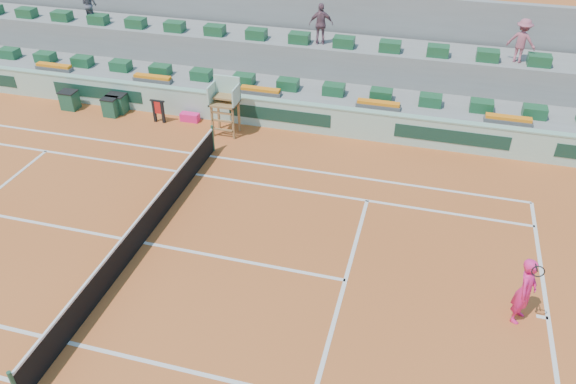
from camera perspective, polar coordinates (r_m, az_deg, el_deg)
name	(u,v)px	position (r m, az deg, el deg)	size (l,w,h in m)	color
ground	(144,243)	(18.18, -14.45, -5.02)	(90.00, 90.00, 0.00)	#AC4F21
seating_tier_lower	(251,89)	(26.19, -3.76, 10.45)	(36.00, 4.00, 1.20)	gray
seating_tier_upper	(261,61)	(27.32, -2.72, 13.12)	(36.00, 2.40, 2.60)	gray
stadium_back_wall	(271,32)	(28.44, -1.76, 15.95)	(36.00, 0.40, 4.40)	gray
player_bag	(190,117)	(24.83, -9.94, 7.50)	(0.80, 0.36, 0.36)	#F82077
spectator_left	(89,4)	(29.96, -19.53, 17.53)	(0.81, 0.63, 1.66)	#4A4B56
spectator_mid	(321,24)	(25.43, 3.38, 16.68)	(1.04, 0.43, 1.77)	#79505F
spectator_right	(522,41)	(25.21, 22.66, 14.00)	(1.14, 0.66, 1.77)	#A75364
court_lines	(144,243)	(18.18, -14.45, -5.01)	(23.89, 11.09, 0.01)	silver
tennis_net	(141,230)	(17.86, -14.69, -3.71)	(0.10, 11.97, 1.10)	black
advertising_hoarding	(235,108)	(24.29, -5.37, 8.45)	(36.00, 0.34, 1.26)	#A0CAB7
umpire_chair	(225,99)	(23.07, -6.39, 9.42)	(1.10, 0.90, 2.40)	brown
seat_row_lower	(244,79)	(25.09, -4.49, 11.34)	(32.90, 0.60, 0.44)	#1B512D
seat_row_upper	(256,34)	(26.26, -3.23, 15.74)	(32.90, 0.60, 0.44)	#1B512D
flower_planters	(205,85)	(24.96, -8.40, 10.74)	(26.80, 0.36, 0.28)	#505050
drink_cooler_a	(118,103)	(26.30, -16.92, 8.67)	(0.81, 0.70, 0.84)	#184A34
drink_cooler_b	(111,107)	(26.00, -17.57, 8.25)	(0.64, 0.56, 0.84)	#184A34
drink_cooler_c	(70,100)	(27.27, -21.31, 8.71)	(0.73, 0.63, 0.84)	#184A34
towel_rack	(158,109)	(24.80, -13.05, 8.18)	(0.66, 0.11, 1.03)	black
tennis_player	(525,291)	(15.84, 22.96, -9.20)	(0.72, 0.99, 2.28)	#F82077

